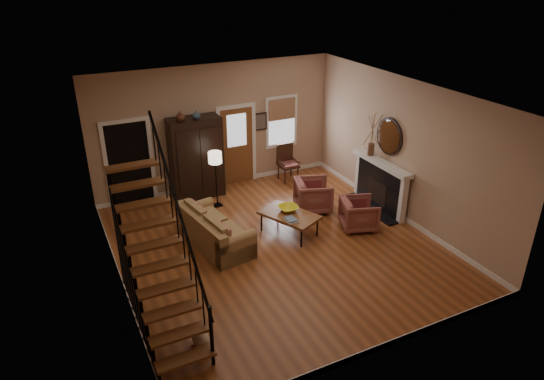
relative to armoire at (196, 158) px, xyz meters
name	(u,v)px	position (x,y,z in m)	size (l,w,h in m)	color
room	(226,157)	(0.29, -1.39, 0.46)	(7.00, 7.33, 3.30)	brown
staircase	(155,240)	(-2.08, -4.45, 0.55)	(0.94, 2.80, 3.20)	brown
fireplace	(382,180)	(3.83, -2.65, -0.31)	(0.33, 1.95, 2.30)	black
armoire	(196,158)	(0.00, 0.00, 0.00)	(1.30, 0.60, 2.10)	black
vase_a	(180,116)	(-0.35, -0.10, 1.17)	(0.24, 0.24, 0.25)	#4C2619
vase_b	(196,115)	(0.05, -0.10, 1.16)	(0.20, 0.20, 0.21)	#334C60
sofa	(215,229)	(-0.45, -2.49, -0.68)	(0.87, 2.00, 0.75)	#9B7646
coffee_table	(289,223)	(1.21, -2.79, -0.80)	(0.75, 1.29, 0.49)	brown
bowl	(288,208)	(1.26, -2.64, -0.50)	(0.44, 0.44, 0.11)	gold
books	(291,220)	(1.09, -3.09, -0.53)	(0.24, 0.32, 0.06)	beige
armchair_left	(359,214)	(2.76, -3.27, -0.69)	(0.76, 0.78, 0.71)	maroon
armchair_right	(313,195)	(2.27, -2.03, -0.66)	(0.84, 0.86, 0.78)	maroon
floor_lamp	(216,180)	(0.23, -0.79, -0.33)	(0.33, 0.33, 1.44)	black
side_chair	(288,163)	(2.55, -0.20, -0.54)	(0.54, 0.54, 1.02)	#3A1E12
dog	(201,340)	(-1.72, -5.34, -0.89)	(0.25, 0.43, 0.31)	#CCB18B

